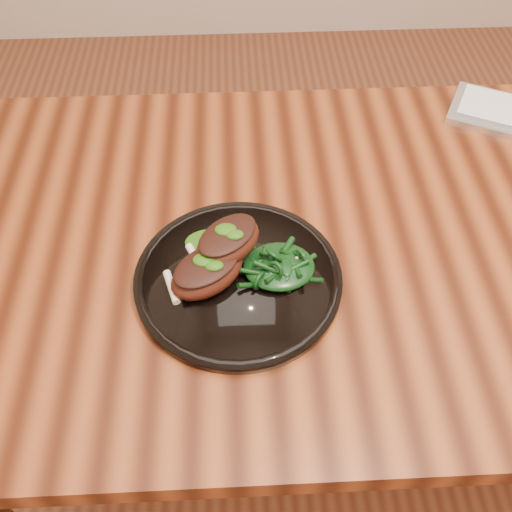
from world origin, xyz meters
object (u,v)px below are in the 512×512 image
(desk, at_px, (423,260))
(greens_heap, at_px, (279,263))
(plate, at_px, (238,279))
(lamb_chop_front, at_px, (207,272))

(desk, height_order, greens_heap, greens_heap)
(plate, distance_m, lamb_chop_front, 0.06)
(lamb_chop_front, bearing_deg, greens_heap, 9.03)
(lamb_chop_front, distance_m, greens_heap, 0.11)
(desk, bearing_deg, lamb_chop_front, -163.65)
(greens_heap, bearing_deg, lamb_chop_front, -170.97)
(lamb_chop_front, relative_size, greens_heap, 1.29)
(plate, bearing_deg, lamb_chop_front, -165.91)
(greens_heap, bearing_deg, plate, -174.81)
(desk, distance_m, plate, 0.35)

